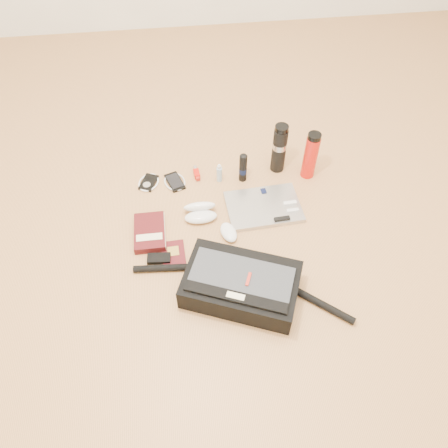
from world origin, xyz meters
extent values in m
plane|color=tan|center=(0.00, 0.00, 0.00)|extent=(4.00, 4.00, 0.00)
cube|color=black|center=(0.00, -0.22, 0.05)|extent=(0.52, 0.42, 0.11)
cube|color=#32353B|center=(0.00, -0.23, 0.11)|extent=(0.44, 0.33, 0.01)
cube|color=black|center=(-0.03, -0.31, 0.12)|extent=(0.38, 0.19, 0.01)
cube|color=#F1EABE|center=(-0.03, -0.31, 0.12)|extent=(0.07, 0.05, 0.02)
cube|color=red|center=(0.02, -0.24, 0.12)|extent=(0.03, 0.06, 0.02)
cylinder|color=black|center=(-0.29, -0.08, 0.01)|extent=(0.28, 0.05, 0.03)
cylinder|color=black|center=(0.31, -0.32, 0.01)|extent=(0.23, 0.20, 0.03)
cube|color=black|center=(-0.32, -0.02, 0.01)|extent=(0.10, 0.06, 0.02)
cube|color=#ABABAE|center=(0.17, 0.21, 0.01)|extent=(0.35, 0.26, 0.02)
cube|color=black|center=(0.19, 0.30, 0.02)|extent=(0.03, 0.03, 0.00)
cube|color=silver|center=(0.30, 0.21, 0.03)|extent=(0.06, 0.02, 0.01)
cube|color=silver|center=(0.30, 0.16, 0.03)|extent=(0.06, 0.02, 0.01)
cube|color=black|center=(0.24, 0.12, 0.03)|extent=(0.07, 0.02, 0.01)
cube|color=#450E11|center=(-0.36, 0.12, 0.02)|extent=(0.13, 0.21, 0.04)
cube|color=beige|center=(-0.29, 0.12, 0.02)|extent=(0.00, 0.20, 0.03)
cube|color=beige|center=(-0.36, 0.08, 0.04)|extent=(0.11, 0.04, 0.00)
cube|color=#4B0F14|center=(-0.26, 0.00, 0.00)|extent=(0.10, 0.14, 0.01)
cube|color=gold|center=(-0.26, 0.01, 0.01)|extent=(0.05, 0.05, 0.00)
ellipsoid|color=white|center=(-0.01, 0.08, 0.02)|extent=(0.09, 0.13, 0.04)
ellipsoid|color=silver|center=(-0.13, 0.18, 0.02)|extent=(0.15, 0.08, 0.04)
ellipsoid|color=white|center=(-0.13, 0.22, 0.04)|extent=(0.15, 0.08, 0.09)
ellipsoid|color=black|center=(-0.15, 0.18, 0.03)|extent=(0.04, 0.03, 0.01)
ellipsoid|color=black|center=(-0.10, 0.18, 0.03)|extent=(0.04, 0.03, 0.01)
cylinder|color=black|center=(-0.13, 0.18, 0.03)|extent=(0.02, 0.00, 0.00)
cube|color=black|center=(-0.36, 0.44, 0.01)|extent=(0.10, 0.13, 0.01)
cylinder|color=#B9B9BB|center=(-0.37, 0.42, 0.01)|extent=(0.05, 0.05, 0.00)
torus|color=white|center=(-0.36, 0.44, 0.01)|extent=(0.13, 0.13, 0.01)
cube|color=black|center=(-0.23, 0.43, 0.01)|extent=(0.10, 0.14, 0.01)
cube|color=black|center=(-0.23, 0.43, 0.01)|extent=(0.09, 0.11, 0.00)
torus|color=silver|center=(-0.23, 0.43, 0.01)|extent=(0.13, 0.13, 0.01)
cube|color=red|center=(-0.12, 0.47, 0.01)|extent=(0.03, 0.06, 0.02)
cube|color=#AC2316|center=(-0.12, 0.43, 0.01)|extent=(0.02, 0.02, 0.02)
cylinder|color=#B5B5B8|center=(-0.12, 0.50, 0.01)|extent=(0.02, 0.03, 0.02)
cylinder|color=#96B4C9|center=(-0.01, 0.42, 0.04)|extent=(0.03, 0.03, 0.08)
cylinder|color=silver|center=(-0.01, 0.42, 0.09)|extent=(0.02, 0.02, 0.02)
cylinder|color=silver|center=(-0.01, 0.42, 0.10)|extent=(0.01, 0.01, 0.01)
cylinder|color=black|center=(0.10, 0.41, 0.08)|extent=(0.04, 0.04, 0.15)
cylinder|color=black|center=(0.10, 0.41, 0.06)|extent=(0.05, 0.05, 0.03)
ellipsoid|color=black|center=(0.10, 0.41, 0.15)|extent=(0.04, 0.04, 0.02)
cylinder|color=black|center=(0.29, 0.47, 0.12)|extent=(0.09, 0.09, 0.24)
cylinder|color=#B3B4B6|center=(0.29, 0.47, 0.15)|extent=(0.09, 0.09, 0.03)
cylinder|color=black|center=(0.29, 0.47, 0.26)|extent=(0.08, 0.08, 0.02)
cylinder|color=red|center=(0.43, 0.41, 0.12)|extent=(0.09, 0.09, 0.23)
cylinder|color=black|center=(0.43, 0.41, 0.25)|extent=(0.08, 0.08, 0.02)
camera|label=1|loc=(-0.18, -1.10, 1.55)|focal=35.00mm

